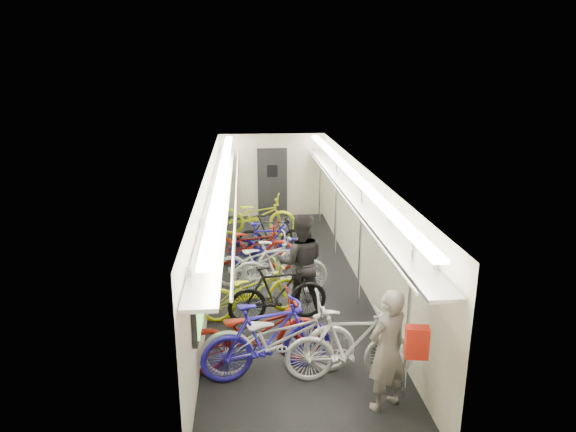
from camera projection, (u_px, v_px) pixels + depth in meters
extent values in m
plane|color=black|center=(286.00, 285.00, 10.39)|extent=(10.00, 10.00, 0.00)
plane|color=white|center=(286.00, 168.00, 9.71)|extent=(10.00, 10.00, 0.00)
plane|color=beige|center=(209.00, 230.00, 9.93)|extent=(0.00, 10.00, 10.00)
plane|color=beige|center=(362.00, 226.00, 10.17)|extent=(0.00, 10.00, 10.00)
plane|color=beige|center=(272.00, 175.00, 14.83)|extent=(3.00, 0.00, 3.00)
plane|color=beige|center=(326.00, 377.00, 5.28)|extent=(3.00, 0.00, 3.00)
cube|color=black|center=(197.00, 301.00, 6.86)|extent=(0.06, 1.10, 0.80)
cube|color=#72C857|center=(200.00, 301.00, 6.87)|extent=(0.02, 0.96, 0.66)
cube|color=black|center=(208.00, 245.00, 8.96)|extent=(0.06, 1.10, 0.80)
cube|color=#72C857|center=(210.00, 245.00, 8.97)|extent=(0.02, 0.96, 0.66)
cube|color=black|center=(214.00, 211.00, 11.06)|extent=(0.06, 1.10, 0.80)
cube|color=#72C857|center=(216.00, 211.00, 11.07)|extent=(0.02, 0.96, 0.66)
cube|color=black|center=(219.00, 187.00, 13.17)|extent=(0.06, 1.10, 0.80)
cube|color=#72C857|center=(220.00, 187.00, 13.17)|extent=(0.02, 0.96, 0.66)
cube|color=#FFE80D|center=(204.00, 266.00, 7.90)|extent=(0.02, 0.22, 0.30)
cube|color=#FFE80D|center=(212.00, 224.00, 10.00)|extent=(0.02, 0.22, 0.30)
cube|color=#FFE80D|center=(217.00, 196.00, 12.10)|extent=(0.02, 0.22, 0.30)
cube|color=black|center=(272.00, 183.00, 14.83)|extent=(0.85, 0.08, 2.00)
cube|color=#999BA0|center=(219.00, 194.00, 9.74)|extent=(0.40, 9.70, 0.05)
cube|color=#999BA0|center=(352.00, 191.00, 9.95)|extent=(0.40, 9.70, 0.05)
cylinder|color=silver|center=(237.00, 189.00, 9.74)|extent=(0.04, 9.70, 0.04)
cylinder|color=silver|center=(335.00, 187.00, 9.90)|extent=(0.04, 9.70, 0.04)
cube|color=white|center=(223.00, 172.00, 9.63)|extent=(0.18, 9.60, 0.04)
cube|color=white|center=(349.00, 170.00, 9.83)|extent=(0.18, 9.60, 0.04)
cylinder|color=silver|center=(409.00, 317.00, 6.52)|extent=(0.05, 0.05, 2.38)
cylinder|color=silver|center=(360.00, 243.00, 9.20)|extent=(0.05, 0.05, 2.38)
cylinder|color=silver|center=(336.00, 206.00, 11.59)|extent=(0.05, 0.05, 2.38)
cylinder|color=silver|center=(320.00, 182.00, 13.98)|extent=(0.05, 0.05, 2.38)
imported|color=silver|center=(279.00, 338.00, 7.23)|extent=(2.22, 0.83, 1.16)
imported|color=#271CAA|center=(268.00, 339.00, 7.21)|extent=(2.00, 1.00, 1.16)
imported|color=maroon|center=(254.00, 333.00, 7.43)|extent=(2.19, 1.06, 1.10)
imported|color=black|center=(278.00, 293.00, 8.77)|extent=(1.80, 0.77, 1.05)
imported|color=#BBC112|center=(252.00, 291.00, 8.98)|extent=(1.94, 1.14, 0.96)
imported|color=#BAB9BC|center=(280.00, 268.00, 9.78)|extent=(1.87, 0.61, 1.11)
imported|color=#B8B8BD|center=(262.00, 260.00, 10.34)|extent=(2.02, 1.02, 1.01)
imported|color=navy|center=(267.00, 244.00, 11.23)|extent=(1.67, 0.49, 1.00)
imported|color=maroon|center=(251.00, 244.00, 11.13)|extent=(2.14, 1.27, 1.06)
imported|color=black|center=(272.00, 235.00, 11.81)|extent=(1.69, 0.54, 1.01)
imported|color=#BED013|center=(256.00, 215.00, 13.25)|extent=(2.15, 1.12, 1.08)
imported|color=silver|center=(350.00, 346.00, 7.10)|extent=(1.84, 0.58, 1.10)
imported|color=slate|center=(387.00, 350.00, 6.47)|extent=(0.72, 0.63, 1.65)
imported|color=black|center=(301.00, 262.00, 9.12)|extent=(0.92, 0.74, 1.80)
cube|color=red|center=(417.00, 342.00, 5.78)|extent=(0.28, 0.18, 0.38)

